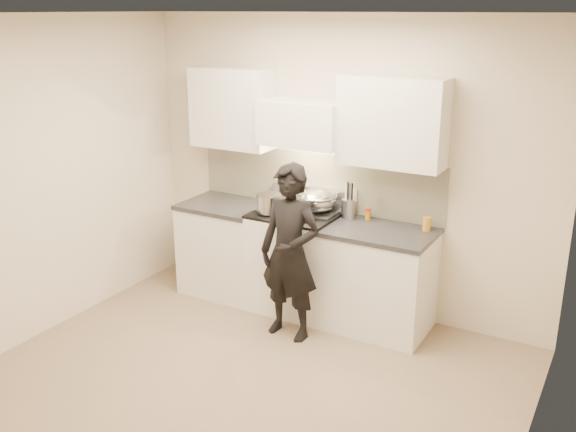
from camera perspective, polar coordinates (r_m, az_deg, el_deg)
The scene contains 11 objects.
ground_plane at distance 5.03m, azimuth -4.31°, elevation -14.94°, with size 4.00×4.00×0.00m, color #806B51.
room_shell at distance 4.71m, azimuth -2.84°, elevation 4.04°, with size 4.04×3.54×2.70m.
stove at distance 6.04m, azimuth 0.70°, elevation -3.95°, with size 0.76×0.65×0.96m.
counter_right at distance 5.72m, azimuth 8.04°, elevation -5.57°, with size 0.92×0.67×0.92m.
counter_left at distance 6.43m, azimuth -5.42°, elevation -2.77°, with size 0.82×0.67×0.92m.
wok at distance 5.85m, azimuth 2.52°, elevation 1.43°, with size 0.39×0.49×0.32m.
stock_pot at distance 5.83m, azimuth -1.63°, elevation 1.15°, with size 0.35×0.25×0.16m.
utensil_crock at distance 5.81m, azimuth 5.41°, elevation 0.79°, with size 0.12×0.12×0.33m.
spice_jar at distance 5.79m, azimuth 7.12°, elevation 0.18°, with size 0.05×0.05×0.11m.
oil_glass at distance 5.59m, azimuth 12.23°, elevation -0.69°, with size 0.07×0.07×0.12m.
person at distance 5.41m, azimuth 0.18°, elevation -3.29°, with size 0.56×0.37×1.53m, color black.
Camera 1 is at (2.38, -3.49, 2.73)m, focal length 40.00 mm.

